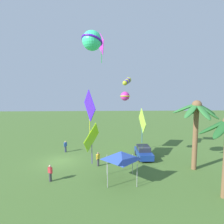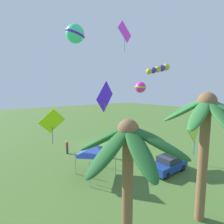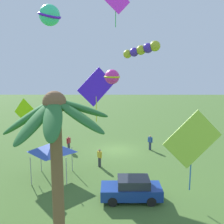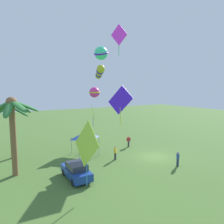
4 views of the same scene
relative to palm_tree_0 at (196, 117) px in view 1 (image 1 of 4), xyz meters
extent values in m
plane|color=#476B2D|center=(-2.82, -15.14, -5.75)|extent=(120.00, 120.00, 0.00)
cylinder|color=brown|center=(0.03, 0.00, -2.25)|extent=(0.53, 0.53, 7.01)
ellipsoid|color=#2D7033|center=(1.10, 0.15, 0.67)|extent=(2.41, 1.04, 1.70)
ellipsoid|color=#2D7033|center=(0.58, 0.90, 0.64)|extent=(1.82, 2.33, 1.76)
ellipsoid|color=#2D7033|center=(-0.14, 1.13, 0.77)|extent=(1.10, 2.51, 1.51)
ellipsoid|color=#2D7033|center=(-1.03, 0.35, 0.73)|extent=(2.50, 1.43, 1.58)
ellipsoid|color=#2D7033|center=(-1.08, -0.49, 0.93)|extent=(2.61, 1.68, 1.20)
ellipsoid|color=#2D7033|center=(-0.29, -1.14, 0.87)|extent=(1.38, 2.60, 1.32)
ellipsoid|color=#2D7033|center=(0.68, -0.90, 0.72)|extent=(1.98, 2.35, 1.61)
sphere|color=brown|center=(0.03, 0.00, 1.26)|extent=(1.00, 1.00, 1.00)
ellipsoid|color=#1E5623|center=(4.44, -0.24, 0.00)|extent=(2.30, 0.75, 1.26)
ellipsoid|color=#1E5623|center=(5.09, -1.19, -0.13)|extent=(1.54, 2.25, 1.51)
ellipsoid|color=#1E5623|center=(6.08, -1.15, -0.09)|extent=(1.75, 2.23, 1.42)
cube|color=navy|center=(-3.60, -4.74, -5.15)|extent=(3.91, 1.73, 0.70)
cube|color=#282D38|center=(-3.75, -4.75, -4.52)|extent=(2.04, 1.51, 0.56)
cylinder|color=black|center=(-2.40, -3.95, -5.45)|extent=(0.60, 0.19, 0.60)
cylinder|color=black|center=(-2.38, -5.52, -5.45)|extent=(0.60, 0.19, 0.60)
cylinder|color=black|center=(-4.82, -3.97, -5.45)|extent=(0.60, 0.19, 0.60)
cylinder|color=black|center=(-4.80, -5.54, -5.45)|extent=(0.60, 0.19, 0.60)
cylinder|color=#2D3351|center=(-6.34, -15.16, -5.33)|extent=(0.26, 0.26, 0.84)
cube|color=#2D519E|center=(-6.34, -15.16, -4.64)|extent=(0.44, 0.41, 0.54)
sphere|color=tan|center=(-6.34, -15.16, -4.26)|extent=(0.21, 0.21, 0.21)
cylinder|color=#2D519E|center=(-6.16, -15.29, -4.69)|extent=(0.09, 0.09, 0.52)
cylinder|color=#2D519E|center=(-6.53, -15.02, -4.69)|extent=(0.09, 0.09, 0.52)
cylinder|color=#38383D|center=(2.21, -14.82, -5.33)|extent=(0.26, 0.26, 0.84)
cube|color=#B72D33|center=(2.21, -14.82, -4.64)|extent=(0.40, 0.44, 0.54)
sphere|color=beige|center=(2.21, -14.82, -4.26)|extent=(0.21, 0.21, 0.21)
cylinder|color=#B72D33|center=(2.08, -15.01, -4.69)|extent=(0.09, 0.09, 0.52)
cylinder|color=#B72D33|center=(2.34, -14.62, -4.69)|extent=(0.09, 0.09, 0.52)
cylinder|color=#38383D|center=(-1.25, -10.45, -5.33)|extent=(0.26, 0.26, 0.84)
cube|color=yellow|center=(-1.25, -10.45, -4.64)|extent=(0.43, 0.44, 0.54)
sphere|color=#A37556|center=(-1.25, -10.45, -4.26)|extent=(0.21, 0.21, 0.21)
cylinder|color=yellow|center=(-1.10, -10.62, -4.69)|extent=(0.09, 0.09, 0.52)
cylinder|color=yellow|center=(-1.41, -10.28, -4.69)|extent=(0.09, 0.09, 0.52)
cylinder|color=#9E9EA3|center=(0.98, -9.47, -4.70)|extent=(0.06, 0.06, 2.10)
cylinder|color=#9E9EA3|center=(3.58, -9.47, -4.70)|extent=(0.06, 0.06, 2.10)
cylinder|color=#9E9EA3|center=(0.98, -6.87, -4.70)|extent=(0.06, 0.06, 2.10)
cylinder|color=#9E9EA3|center=(3.58, -6.87, -4.70)|extent=(0.06, 0.06, 2.10)
pyramid|color=#2D4CA8|center=(2.28, -8.17, -3.27)|extent=(2.86, 2.86, 0.75)
sphere|color=#E830A4|center=(-2.35, -7.31, 2.13)|extent=(1.04, 1.04, 1.04)
torus|color=#C9D21A|center=(-2.35, -7.31, 2.13)|extent=(1.62, 1.62, 0.16)
sphere|color=#3CE99D|center=(2.69, -10.74, 6.96)|extent=(1.68, 1.68, 1.68)
torus|color=#5519D1|center=(2.69, -10.74, 6.96)|extent=(2.59, 2.59, 0.81)
cube|color=#EF31EC|center=(-2.62, -10.01, 7.97)|extent=(2.27, 0.55, 2.28)
cylinder|color=#0BA71F|center=(-2.62, -10.01, 6.65)|extent=(0.05, 0.05, 1.51)
cube|color=#A7ED12|center=(5.15, -10.69, -0.85)|extent=(2.12, 1.03, 2.25)
cylinder|color=#582AAF|center=(5.15, -10.69, -2.17)|extent=(0.05, 0.05, 1.51)
cube|color=#431BF0|center=(-0.95, -11.31, 1.16)|extent=(3.14, 1.46, 3.42)
cylinder|color=yellow|center=(-0.95, -11.31, -0.79)|extent=(0.07, 0.07, 2.23)
sphere|color=gold|center=(-5.19, -6.55, 4.16)|extent=(0.70, 0.70, 0.70)
sphere|color=#472AB9|center=(-4.75, -6.72, 4.05)|extent=(0.67, 0.67, 0.67)
sphere|color=gold|center=(-4.30, -6.88, 3.93)|extent=(0.64, 0.64, 0.64)
sphere|color=#472AB9|center=(-3.86, -7.05, 3.81)|extent=(0.61, 0.61, 0.61)
sphere|color=gold|center=(-3.42, -7.22, 3.69)|extent=(0.59, 0.59, 0.59)
cube|color=#AEE240|center=(-7.21, -4.24, -1.54)|extent=(3.63, 0.32, 3.64)
cylinder|color=#336DB2|center=(-7.21, -4.24, -3.61)|extent=(0.08, 0.08, 2.37)
camera|label=1|loc=(19.03, -9.73, 2.61)|focal=29.68mm
camera|label=2|loc=(9.74, 4.39, 1.85)|focal=27.46mm
camera|label=3|loc=(-2.43, 10.46, 2.62)|focal=40.30mm
camera|label=4|loc=(-20.61, 1.57, 2.52)|focal=32.42mm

